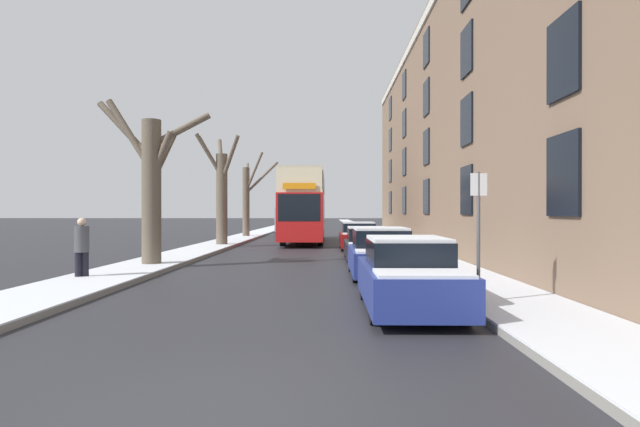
{
  "coord_description": "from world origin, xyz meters",
  "views": [
    {
      "loc": [
        1.25,
        -4.66,
        1.92
      ],
      "look_at": [
        0.81,
        21.4,
        1.86
      ],
      "focal_mm": 28.0,
      "sensor_mm": 36.0,
      "label": 1
    }
  ],
  "objects_px": {
    "double_decker_bus": "(304,203)",
    "parked_car_1": "(381,254)",
    "bare_tree_left_0": "(151,182)",
    "parked_car_0": "(408,276)",
    "bare_tree_left_1": "(221,192)",
    "bare_tree_left_2": "(248,198)",
    "parked_car_2": "(367,245)",
    "parked_car_3": "(359,237)",
    "oncoming_van": "(288,220)",
    "street_sign_post": "(478,231)",
    "pedestrian_left_sidewalk": "(82,247)"
  },
  "relations": [
    {
      "from": "bare_tree_left_2",
      "to": "oncoming_van",
      "type": "bearing_deg",
      "value": 71.95
    },
    {
      "from": "pedestrian_left_sidewalk",
      "to": "double_decker_bus",
      "type": "bearing_deg",
      "value": 44.76
    },
    {
      "from": "parked_car_2",
      "to": "parked_car_1",
      "type": "bearing_deg",
      "value": -90.0
    },
    {
      "from": "parked_car_0",
      "to": "parked_car_3",
      "type": "relative_size",
      "value": 0.99
    },
    {
      "from": "parked_car_1",
      "to": "parked_car_3",
      "type": "xyz_separation_m",
      "value": [
        -0.0,
        10.89,
        -0.01
      ]
    },
    {
      "from": "bare_tree_left_2",
      "to": "oncoming_van",
      "type": "xyz_separation_m",
      "value": [
        2.43,
        7.47,
        -1.78
      ]
    },
    {
      "from": "parked_car_3",
      "to": "street_sign_post",
      "type": "relative_size",
      "value": 1.51
    },
    {
      "from": "bare_tree_left_2",
      "to": "parked_car_1",
      "type": "height_order",
      "value": "bare_tree_left_2"
    },
    {
      "from": "street_sign_post",
      "to": "parked_car_0",
      "type": "bearing_deg",
      "value": -177.5
    },
    {
      "from": "double_decker_bus",
      "to": "oncoming_van",
      "type": "xyz_separation_m",
      "value": [
        -2.1,
        13.0,
        -1.25
      ]
    },
    {
      "from": "parked_car_0",
      "to": "parked_car_3",
      "type": "height_order",
      "value": "parked_car_0"
    },
    {
      "from": "bare_tree_left_1",
      "to": "parked_car_3",
      "type": "bearing_deg",
      "value": -13.07
    },
    {
      "from": "parked_car_1",
      "to": "parked_car_3",
      "type": "distance_m",
      "value": 10.89
    },
    {
      "from": "double_decker_bus",
      "to": "street_sign_post",
      "type": "xyz_separation_m",
      "value": [
        4.48,
        -21.97,
        -0.95
      ]
    },
    {
      "from": "parked_car_3",
      "to": "bare_tree_left_2",
      "type": "bearing_deg",
      "value": 123.36
    },
    {
      "from": "bare_tree_left_2",
      "to": "double_decker_bus",
      "type": "distance_m",
      "value": 7.17
    },
    {
      "from": "parked_car_0",
      "to": "parked_car_1",
      "type": "height_order",
      "value": "parked_car_1"
    },
    {
      "from": "oncoming_van",
      "to": "street_sign_post",
      "type": "xyz_separation_m",
      "value": [
        6.58,
        -34.97,
        0.31
      ]
    },
    {
      "from": "parked_car_2",
      "to": "pedestrian_left_sidewalk",
      "type": "height_order",
      "value": "pedestrian_left_sidewalk"
    },
    {
      "from": "bare_tree_left_1",
      "to": "double_decker_bus",
      "type": "distance_m",
      "value": 6.2
    },
    {
      "from": "oncoming_van",
      "to": "parked_car_1",
      "type": "bearing_deg",
      "value": -80.16
    },
    {
      "from": "bare_tree_left_1",
      "to": "parked_car_0",
      "type": "distance_m",
      "value": 19.39
    },
    {
      "from": "double_decker_bus",
      "to": "parked_car_0",
      "type": "relative_size",
      "value": 2.83
    },
    {
      "from": "parked_car_2",
      "to": "parked_car_3",
      "type": "height_order",
      "value": "parked_car_3"
    },
    {
      "from": "double_decker_bus",
      "to": "parked_car_1",
      "type": "distance_m",
      "value": 17.33
    },
    {
      "from": "parked_car_1",
      "to": "oncoming_van",
      "type": "relative_size",
      "value": 0.82
    },
    {
      "from": "parked_car_0",
      "to": "oncoming_van",
      "type": "relative_size",
      "value": 0.82
    },
    {
      "from": "double_decker_bus",
      "to": "parked_car_1",
      "type": "xyz_separation_m",
      "value": [
        3.09,
        -16.95,
        -1.82
      ]
    },
    {
      "from": "parked_car_2",
      "to": "bare_tree_left_1",
      "type": "bearing_deg",
      "value": 135.07
    },
    {
      "from": "bare_tree_left_0",
      "to": "parked_car_0",
      "type": "distance_m",
      "value": 10.93
    },
    {
      "from": "bare_tree_left_0",
      "to": "bare_tree_left_1",
      "type": "bearing_deg",
      "value": 88.87
    },
    {
      "from": "double_decker_bus",
      "to": "parked_car_2",
      "type": "distance_m",
      "value": 12.35
    },
    {
      "from": "bare_tree_left_0",
      "to": "parked_car_0",
      "type": "height_order",
      "value": "bare_tree_left_0"
    },
    {
      "from": "bare_tree_left_0",
      "to": "oncoming_van",
      "type": "distance_m",
      "value": 27.82
    },
    {
      "from": "bare_tree_left_1",
      "to": "parked_car_1",
      "type": "bearing_deg",
      "value": -59.27
    },
    {
      "from": "double_decker_bus",
      "to": "street_sign_post",
      "type": "bearing_deg",
      "value": -78.47
    },
    {
      "from": "double_decker_bus",
      "to": "parked_car_1",
      "type": "height_order",
      "value": "double_decker_bus"
    },
    {
      "from": "parked_car_3",
      "to": "bare_tree_left_1",
      "type": "bearing_deg",
      "value": 166.93
    },
    {
      "from": "parked_car_3",
      "to": "bare_tree_left_0",
      "type": "bearing_deg",
      "value": -131.92
    },
    {
      "from": "bare_tree_left_0",
      "to": "parked_car_3",
      "type": "bearing_deg",
      "value": 48.08
    },
    {
      "from": "double_decker_bus",
      "to": "oncoming_van",
      "type": "distance_m",
      "value": 13.23
    },
    {
      "from": "bare_tree_left_1",
      "to": "double_decker_bus",
      "type": "height_order",
      "value": "bare_tree_left_1"
    },
    {
      "from": "parked_car_1",
      "to": "oncoming_van",
      "type": "distance_m",
      "value": 30.4
    },
    {
      "from": "parked_car_2",
      "to": "oncoming_van",
      "type": "relative_size",
      "value": 0.85
    },
    {
      "from": "bare_tree_left_1",
      "to": "bare_tree_left_0",
      "type": "bearing_deg",
      "value": -91.13
    },
    {
      "from": "oncoming_van",
      "to": "bare_tree_left_1",
      "type": "bearing_deg",
      "value": -97.62
    },
    {
      "from": "parked_car_0",
      "to": "parked_car_3",
      "type": "distance_m",
      "value": 15.97
    },
    {
      "from": "bare_tree_left_1",
      "to": "bare_tree_left_2",
      "type": "distance_m",
      "value": 9.84
    },
    {
      "from": "pedestrian_left_sidewalk",
      "to": "street_sign_post",
      "type": "distance_m",
      "value": 10.44
    },
    {
      "from": "double_decker_bus",
      "to": "pedestrian_left_sidewalk",
      "type": "xyz_separation_m",
      "value": [
        -5.25,
        -18.23,
        -1.53
      ]
    }
  ]
}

